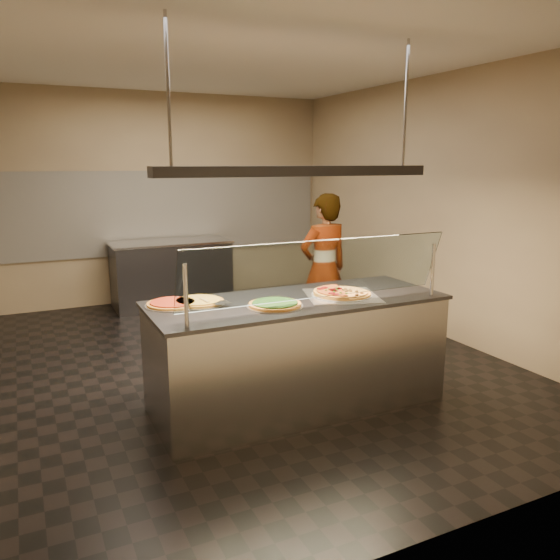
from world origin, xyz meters
name	(u,v)px	position (x,y,z in m)	size (l,w,h in m)	color
ground	(239,362)	(0.00, 0.00, -0.01)	(5.00, 6.00, 0.02)	black
ceiling	(234,52)	(0.00, 0.00, 3.01)	(5.00, 6.00, 0.02)	silver
wall_back	(162,198)	(0.00, 3.01, 1.50)	(5.00, 0.02, 3.00)	tan
wall_front	(457,270)	(0.00, -3.01, 1.50)	(5.00, 0.02, 3.00)	tan
wall_right	(436,207)	(2.51, 0.00, 1.50)	(0.02, 6.00, 3.00)	tan
tile_band	(163,212)	(0.00, 2.98, 1.30)	(4.90, 0.02, 1.20)	silver
serving_counter	(297,353)	(0.07, -1.18, 0.47)	(2.42, 0.94, 0.93)	#B7B7BC
sneeze_guard	(319,270)	(0.07, -1.53, 1.23)	(2.18, 0.18, 0.54)	#B7B7BC
perforated_tray	(342,295)	(0.44, -1.25, 0.94)	(0.72, 0.72, 0.01)	silver
half_pizza_pepperoni	(330,293)	(0.33, -1.25, 0.96)	(0.37, 0.52, 0.05)	#A06625
half_pizza_sausage	(353,291)	(0.55, -1.26, 0.96)	(0.37, 0.52, 0.04)	#A06625
pizza_spinach	(275,304)	(-0.20, -1.32, 0.95)	(0.44, 0.44, 0.03)	silver
pizza_cheese	(198,301)	(-0.71, -0.97, 0.94)	(0.43, 0.43, 0.03)	silver
pizza_tomato	(172,303)	(-0.91, -0.95, 0.94)	(0.42, 0.42, 0.03)	silver
pizza_spatula	(211,301)	(-0.63, -1.07, 0.96)	(0.19, 0.23, 0.02)	#B7B7BC
prep_table	(171,273)	(-0.03, 2.55, 0.47)	(1.66, 0.74, 0.93)	#39393E
worker	(324,269)	(1.13, 0.23, 0.84)	(0.62, 0.40, 1.69)	#46414C
heat_lamp_housing	(299,171)	(0.07, -1.18, 1.95)	(2.30, 0.18, 0.08)	#39393E
lamp_rod_left	(168,90)	(-0.93, -1.18, 2.50)	(0.02, 0.02, 1.01)	#B7B7BC
lamp_rod_right	(406,103)	(1.07, -1.18, 2.50)	(0.02, 0.02, 1.01)	#B7B7BC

